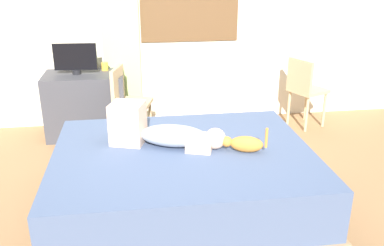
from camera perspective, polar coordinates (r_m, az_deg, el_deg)
The scene contains 11 objects.
ground_plane at distance 3.50m, azimuth -1.22°, elevation -12.52°, with size 16.00×16.00×0.00m, color olive.
back_wall_with_window at distance 5.23m, azimuth -4.46°, elevation 15.75°, with size 6.40×0.14×2.90m.
bed at distance 3.46m, azimuth -1.18°, elevation -7.82°, with size 2.11×1.66×0.54m.
person_lying at distance 3.40m, azimuth -4.15°, elevation -1.18°, with size 0.93×0.50×0.34m.
cat at distance 3.31m, azimuth 7.12°, elevation -2.81°, with size 0.35×0.19×0.21m.
desk at distance 5.08m, azimuth -14.22°, elevation 2.46°, with size 0.90×0.56×0.74m.
tv_monitor at distance 4.94m, azimuth -15.60°, elevation 8.49°, with size 0.48×0.10×0.35m.
cup at distance 5.06m, azimuth -11.79°, elevation 7.54°, with size 0.08×0.08×0.09m, color gold.
chair_by_desk at distance 4.73m, azimuth -8.86°, elevation 3.28°, with size 0.47×0.47×0.86m.
chair_spare at distance 5.29m, azimuth 15.06°, elevation 4.71°, with size 0.50×0.50×0.86m.
curtain_left at distance 5.11m, azimuth -9.82°, elevation 13.74°, with size 0.44×0.06×2.61m, color #ADCC75.
Camera 1 is at (-0.34, -2.89, 1.95)m, focal length 39.18 mm.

